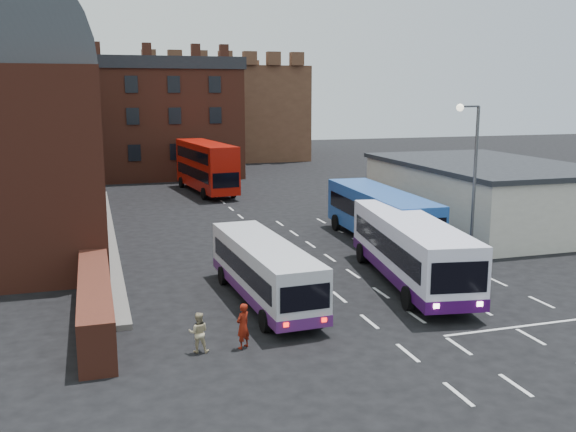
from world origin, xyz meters
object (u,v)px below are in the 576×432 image
object	(u,v)px
bus_white_outbound	(264,267)
street_lamp	(472,169)
bus_white_inbound	(410,246)
bus_red_double	(206,166)
pedestrian_beige	(199,332)
bus_blue	(380,213)
pedestrian_red	(243,326)

from	to	relation	value
bus_white_outbound	street_lamp	bearing A→B (deg)	10.30
bus_white_inbound	bus_red_double	size ratio (longest dim) A/B	1.02
street_lamp	pedestrian_beige	size ratio (longest dim) A/B	5.80
bus_white_outbound	bus_blue	size ratio (longest dim) A/B	0.83
bus_white_inbound	bus_blue	bearing A→B (deg)	-96.30
bus_blue	pedestrian_beige	size ratio (longest dim) A/B	8.13
bus_blue	bus_white_inbound	bearing A→B (deg)	77.02
street_lamp	bus_white_outbound	bearing A→B (deg)	-166.87
bus_white_outbound	pedestrian_beige	distance (m)	5.84
bus_white_outbound	bus_white_inbound	bearing A→B (deg)	1.35
pedestrian_beige	bus_blue	bearing A→B (deg)	-122.99
bus_blue	street_lamp	size ratio (longest dim) A/B	1.40
pedestrian_red	pedestrian_beige	xyz separation A→B (m)	(-1.54, 0.10, -0.10)
bus_white_inbound	bus_blue	distance (m)	8.09
bus_white_inbound	bus_blue	world-z (taller)	bus_blue
bus_white_inbound	pedestrian_beige	bearing A→B (deg)	34.34
bus_blue	pedestrian_red	distance (m)	17.25
bus_white_outbound	street_lamp	xyz separation A→B (m)	(11.61, 2.71, 3.45)
bus_blue	pedestrian_beige	world-z (taller)	bus_blue
bus_white_inbound	street_lamp	world-z (taller)	street_lamp
pedestrian_red	pedestrian_beige	size ratio (longest dim) A/B	1.14
bus_white_outbound	bus_white_inbound	world-z (taller)	bus_white_inbound
bus_red_double	pedestrian_beige	size ratio (longest dim) A/B	7.96
bus_white_outbound	pedestrian_beige	xyz separation A→B (m)	(-3.57, -4.56, -0.81)
bus_blue	street_lamp	world-z (taller)	street_lamp
bus_red_double	pedestrian_beige	distance (m)	35.60
bus_red_double	street_lamp	size ratio (longest dim) A/B	1.37
bus_white_outbound	bus_red_double	xyz separation A→B (m)	(2.88, 30.42, 0.84)
bus_white_outbound	pedestrian_red	distance (m)	5.13
bus_white_outbound	bus_blue	xyz separation A→B (m)	(9.28, 8.33, 0.32)
street_lamp	pedestrian_beige	distance (m)	17.36
bus_white_inbound	street_lamp	xyz separation A→B (m)	(4.46, 2.19, 3.17)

